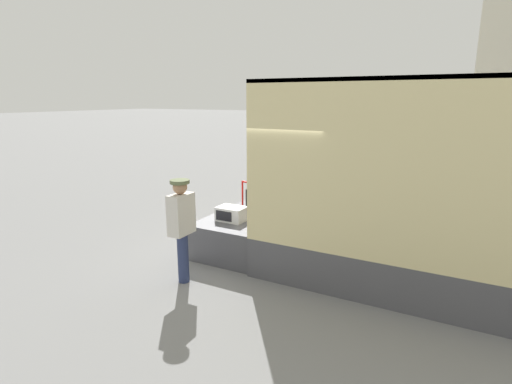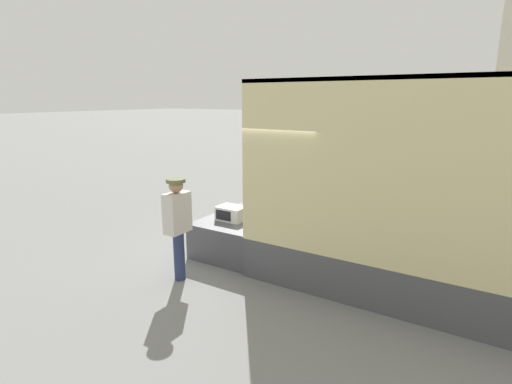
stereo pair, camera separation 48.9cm
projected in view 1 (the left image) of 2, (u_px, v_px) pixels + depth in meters
The scene contains 5 objects.
ground_plane at pixel (277, 253), 7.79m from camera, with size 160.00×160.00×0.00m, color gray.
tailgate_deck at pixel (248, 231), 8.02m from camera, with size 1.33×2.24×0.68m, color #4C4C51.
microwave at pixel (232, 214), 7.56m from camera, with size 0.53×0.39×0.27m.
portable_generator at pixel (263, 200), 8.19m from camera, with size 0.70×0.52×0.65m.
worker_person at pixel (181, 220), 6.36m from camera, with size 0.31×0.44×1.72m.
Camera 1 is at (3.12, -6.62, 2.96)m, focal length 28.00 mm.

